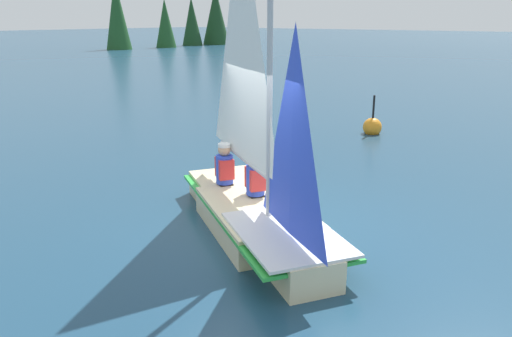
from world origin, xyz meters
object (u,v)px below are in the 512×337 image
(sailboat_main, at_px, (255,186))
(sailor_crew, at_px, (225,173))
(sailor_helm, at_px, (255,185))
(motorboat_distant, at_px, (244,64))
(buoy_marker, at_px, (372,127))

(sailboat_main, bearing_deg, sailor_crew, -172.21)
(sailor_crew, bearing_deg, sailor_helm, 22.33)
(motorboat_distant, xyz_separation_m, buoy_marker, (-12.06, -14.60, -0.21))
(sailor_helm, relative_size, buoy_marker, 0.97)
(sailor_helm, height_order, motorboat_distant, motorboat_distant)
(sailor_crew, bearing_deg, sailboat_main, 7.79)
(sailor_helm, bearing_deg, buoy_marker, 132.09)
(sailor_helm, relative_size, sailor_crew, 1.00)
(sailor_helm, relative_size, motorboat_distant, 0.22)
(sailboat_main, distance_m, buoy_marker, 7.70)
(sailor_crew, distance_m, buoy_marker, 7.10)
(sailor_crew, relative_size, motorboat_distant, 0.22)
(sailor_crew, bearing_deg, motorboat_distant, 160.30)
(sailor_crew, height_order, buoy_marker, sailor_crew)
(sailboat_main, xyz_separation_m, motorboat_distant, (19.59, 16.12, -0.33))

